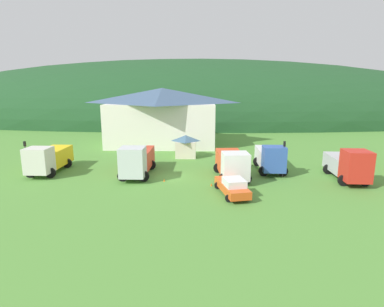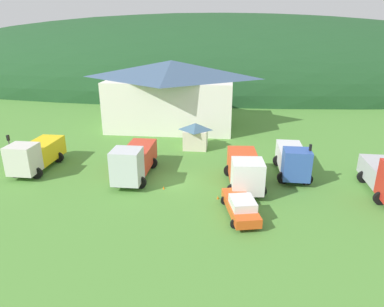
{
  "view_description": "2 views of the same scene",
  "coord_description": "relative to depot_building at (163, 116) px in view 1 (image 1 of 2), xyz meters",
  "views": [
    {
      "loc": [
        3.16,
        -33.12,
        9.88
      ],
      "look_at": [
        2.16,
        2.85,
        1.99
      ],
      "focal_mm": 30.01,
      "sensor_mm": 36.0,
      "label": 1
    },
    {
      "loc": [
        4.83,
        -28.81,
        13.49
      ],
      "look_at": [
        1.46,
        2.76,
        1.83
      ],
      "focal_mm": 32.46,
      "sensor_mm": 36.0,
      "label": 2
    }
  ],
  "objects": [
    {
      "name": "heavy_rig_white",
      "position": [
        9.59,
        -19.6,
        -3.04
      ],
      "size": [
        3.68,
        7.23,
        3.19
      ],
      "rotation": [
        0.0,
        0.0,
        -1.5
      ],
      "color": "white",
      "rests_on": "ground"
    },
    {
      "name": "traffic_cone_near_pickup",
      "position": [
        7.37,
        -22.28,
        -4.72
      ],
      "size": [
        0.36,
        0.36,
        0.59
      ],
      "primitive_type": "cone",
      "color": "orange",
      "rests_on": "ground"
    },
    {
      "name": "play_shed_cream",
      "position": [
        4.27,
        -9.69,
        -3.15
      ],
      "size": [
        2.92,
        2.76,
        3.04
      ],
      "color": "beige",
      "rests_on": "ground"
    },
    {
      "name": "service_pickup_orange",
      "position": [
        9.16,
        -24.84,
        -3.89
      ],
      "size": [
        3.03,
        5.5,
        1.66
      ],
      "rotation": [
        0.0,
        0.0,
        -1.35
      ],
      "color": "#E0531D",
      "rests_on": "ground"
    },
    {
      "name": "flatbed_truck_yellow",
      "position": [
        -10.79,
        -17.96,
        -3.04
      ],
      "size": [
        3.37,
        7.06,
        3.27
      ],
      "rotation": [
        0.0,
        0.0,
        -1.59
      ],
      "color": "silver",
      "rests_on": "ground"
    },
    {
      "name": "ground_plane",
      "position": [
        3.14,
        -19.32,
        -4.72
      ],
      "size": [
        200.0,
        200.0,
        0.0
      ],
      "primitive_type": "plane",
      "color": "#518C38"
    },
    {
      "name": "traffic_light_east",
      "position": [
        15.19,
        -18.74,
        -2.32
      ],
      "size": [
        0.2,
        0.32,
        3.88
      ],
      "color": "#4C4C51",
      "rests_on": "ground"
    },
    {
      "name": "crane_truck_red",
      "position": [
        21.45,
        -20.17,
        -2.99
      ],
      "size": [
        3.31,
        7.16,
        3.55
      ],
      "rotation": [
        0.0,
        0.0,
        -1.6
      ],
      "color": "red",
      "rests_on": "ground"
    },
    {
      "name": "depot_building",
      "position": [
        0.0,
        0.0,
        0.0
      ],
      "size": [
        18.12,
        12.56,
        9.16
      ],
      "color": "white",
      "rests_on": "ground"
    },
    {
      "name": "forested_hill_backdrop",
      "position": [
        3.14,
        41.87,
        -4.72
      ],
      "size": [
        176.92,
        60.0,
        33.16
      ],
      "primitive_type": "ellipsoid",
      "color": "#1E4723",
      "rests_on": "ground"
    },
    {
      "name": "traffic_cone_mid_row",
      "position": [
        2.55,
        -20.92,
        -4.72
      ],
      "size": [
        0.36,
        0.36,
        0.56
      ],
      "primitive_type": "cone",
      "color": "orange",
      "rests_on": "ground"
    },
    {
      "name": "tow_truck_silver",
      "position": [
        -0.61,
        -18.78,
        -2.96
      ],
      "size": [
        3.32,
        7.79,
        3.56
      ],
      "rotation": [
        0.0,
        0.0,
        -1.58
      ],
      "color": "silver",
      "rests_on": "ground"
    },
    {
      "name": "box_truck_blue",
      "position": [
        14.23,
        -16.54,
        -3.11
      ],
      "size": [
        3.24,
        7.1,
        3.28
      ],
      "rotation": [
        0.0,
        0.0,
        -1.59
      ],
      "color": "#3356AD",
      "rests_on": "ground"
    },
    {
      "name": "traffic_light_west",
      "position": [
        -13.11,
        -18.26,
        -2.45
      ],
      "size": [
        0.2,
        0.32,
        3.64
      ],
      "color": "#4C4C51",
      "rests_on": "ground"
    }
  ]
}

